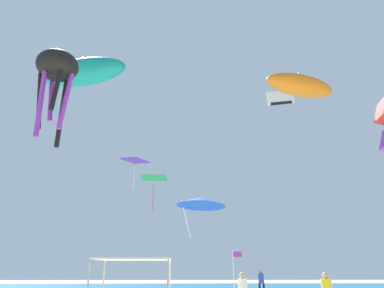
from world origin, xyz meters
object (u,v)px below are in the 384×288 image
Objects in this scene: person_central at (261,280)px; kite_diamond_green at (154,180)px; kite_parafoil_white at (281,98)px; canopy_tent at (134,261)px; banner_flag at (235,270)px; kite_diamond_purple at (135,162)px; kite_inflatable_teal at (82,72)px; kite_inflatable_orange at (300,85)px; kite_delta_blue at (201,202)px; kite_octopus_black at (57,70)px.

kite_diamond_green is (-9.43, 5.04, 9.51)m from person_central.
canopy_tent is at bearing 21.53° from kite_parafoil_white.
kite_parafoil_white reaches higher than canopy_tent.
kite_diamond_green is (-6.32, 11.47, 8.76)m from banner_flag.
banner_flag is (5.56, 7.97, -0.40)m from canopy_tent.
kite_diamond_purple reaches higher than person_central.
kite_inflatable_teal is at bearing -162.88° from person_central.
kite_parafoil_white is (13.75, 20.92, 18.74)m from canopy_tent.
kite_inflatable_orange reaches higher than kite_diamond_purple.
kite_diamond_purple is at bearing 177.26° from kite_delta_blue.
canopy_tent is at bearing -136.04° from kite_diamond_purple.
person_central is 0.31× the size of kite_octopus_black.
kite_inflatable_orange is 1.79× the size of kite_parafoil_white.
kite_inflatable_teal is (-0.15, 5.67, 3.29)m from kite_octopus_black.
kite_diamond_green reaches higher than banner_flag.
kite_octopus_black is at bearing 7.81° from kite_inflatable_orange.
kite_inflatable_teal is at bearing 152.49° from kite_octopus_black.
banner_flag is at bearing 79.52° from kite_octopus_black.
kite_inflatable_orange is 22.83m from kite_diamond_purple.
kite_delta_blue is 1.68× the size of kite_diamond_purple.
person_central is at bearing 58.98° from canopy_tent.
kite_parafoil_white is 0.68× the size of kite_octopus_black.
banner_flag is at bearing -116.06° from person_central.
kite_octopus_black reaches higher than person_central.
kite_inflatable_orange is at bearing -94.12° from kite_diamond_purple.
person_central is 0.46× the size of kite_diamond_purple.
kite_parafoil_white is at bearing -111.04° from kite_inflatable_orange.
kite_diamond_green is 0.46× the size of kite_inflatable_orange.
banner_flag is 0.40× the size of kite_inflatable_orange.
kite_inflatable_teal reaches higher than banner_flag.
kite_diamond_purple is (-12.60, 13.49, 13.89)m from person_central.
kite_diamond_green is at bearing -29.34° from kite_parafoil_white.
kite_inflatable_orange is at bearing 70.28° from kite_diamond_green.
kite_diamond_green is 17.25m from kite_inflatable_orange.
banner_flag is at bearing -36.54° from kite_delta_blue.
kite_inflatable_teal is at bearing 122.73° from canopy_tent.
kite_delta_blue is (4.84, -0.60, -2.35)m from kite_diamond_green.
kite_diamond_green is at bearing 151.62° from person_central.
kite_diamond_purple is (-3.94, 27.90, 12.74)m from canopy_tent.
person_central is 21.54m from kite_parafoil_white.
kite_inflatable_orange reaches higher than kite_inflatable_teal.
kite_inflatable_orange is 1.23× the size of kite_octopus_black.
kite_diamond_purple is (-17.69, 6.97, -6.00)m from kite_parafoil_white.
banner_flag is at bearing -118.60° from kite_diamond_purple.
kite_parafoil_white is 0.62× the size of kite_delta_blue.
kite_parafoil_white is (5.09, 6.52, 19.89)m from person_central.
person_central is at bearing -30.16° from kite_inflatable_orange.
kite_octopus_black is at bearing -78.83° from kite_delta_blue.
kite_diamond_green is 10.03m from kite_diamond_purple.
kite_inflatable_orange is 7.95m from kite_parafoil_white.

